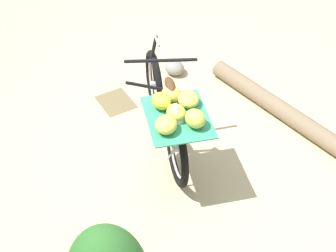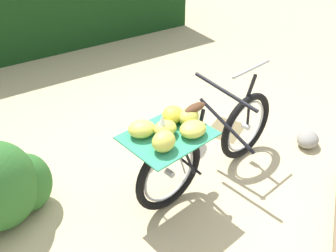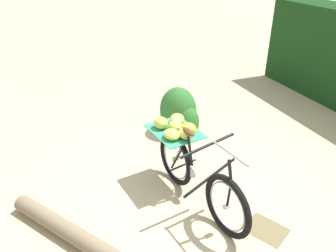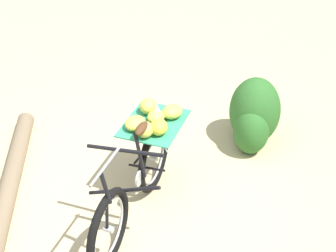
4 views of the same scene
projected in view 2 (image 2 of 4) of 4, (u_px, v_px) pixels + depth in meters
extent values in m
plane|color=#C6B284|center=(192.00, 180.00, 3.69)|extent=(60.00, 60.00, 0.00)
torus|color=black|center=(246.00, 126.00, 3.80)|extent=(0.72, 0.29, 0.73)
torus|color=#B7B7BC|center=(246.00, 126.00, 3.80)|extent=(0.54, 0.20, 0.57)
cylinder|color=#B7B7BC|center=(246.00, 126.00, 3.80)|extent=(0.08, 0.09, 0.06)
torus|color=black|center=(170.00, 173.00, 3.22)|extent=(0.72, 0.29, 0.73)
torus|color=#B7B7BC|center=(170.00, 173.00, 3.22)|extent=(0.54, 0.20, 0.57)
cylinder|color=#B7B7BC|center=(170.00, 173.00, 3.22)|extent=(0.08, 0.09, 0.06)
cylinder|color=black|center=(226.00, 125.00, 3.53)|extent=(0.25, 0.68, 0.30)
cylinder|color=black|center=(225.00, 92.00, 3.27)|extent=(0.25, 0.69, 0.11)
cylinder|color=black|center=(199.00, 132.00, 3.26)|extent=(0.07, 0.12, 0.49)
cylinder|color=black|center=(185.00, 162.00, 3.32)|extent=(0.14, 0.37, 0.05)
cylinder|color=black|center=(183.00, 145.00, 3.18)|extent=(0.12, 0.31, 0.47)
cylinder|color=black|center=(248.00, 114.00, 3.72)|extent=(0.04, 0.05, 0.30)
cylinder|color=black|center=(251.00, 88.00, 3.54)|extent=(0.06, 0.10, 0.30)
cylinder|color=gray|center=(252.00, 69.00, 3.41)|extent=(0.50, 0.18, 0.02)
ellipsoid|color=#4C2D19|center=(195.00, 108.00, 3.07)|extent=(0.24, 0.15, 0.06)
cylinder|color=#B7B7BC|center=(200.00, 152.00, 3.42)|extent=(0.16, 0.07, 0.16)
cylinder|color=#B7B7BC|center=(178.00, 151.00, 3.17)|extent=(0.08, 0.20, 0.39)
cylinder|color=#B7B7BC|center=(159.00, 162.00, 3.05)|extent=(0.09, 0.24, 0.39)
cube|color=brown|center=(168.00, 137.00, 2.99)|extent=(0.71, 0.60, 0.02)
cube|color=#33936B|center=(168.00, 136.00, 2.98)|extent=(0.81, 0.72, 0.01)
ellipsoid|color=#CCC64C|center=(165.00, 129.00, 2.94)|extent=(0.23, 0.21, 0.12)
ellipsoid|color=#CCC64C|center=(189.00, 117.00, 3.07)|extent=(0.19, 0.16, 0.14)
ellipsoid|color=#CCC64C|center=(142.00, 129.00, 2.94)|extent=(0.28, 0.28, 0.13)
ellipsoid|color=#CCC64C|center=(164.00, 141.00, 2.78)|extent=(0.21, 0.18, 0.15)
ellipsoid|color=yellow|center=(173.00, 115.00, 3.09)|extent=(0.20, 0.17, 0.14)
ellipsoid|color=#CCC64C|center=(193.00, 129.00, 2.94)|extent=(0.28, 0.26, 0.11)
cone|color=white|center=(162.00, 126.00, 2.91)|extent=(0.18, 0.18, 0.20)
ellipsoid|color=#2D6628|center=(27.00, 183.00, 3.24)|extent=(0.44, 0.40, 0.56)
cylinder|color=#4C3823|center=(8.00, 214.00, 3.22)|extent=(0.06, 0.06, 0.16)
ellipsoid|color=gray|center=(308.00, 139.00, 4.09)|extent=(0.27, 0.23, 0.17)
cube|color=olive|center=(226.00, 129.00, 4.39)|extent=(0.44, 0.36, 0.01)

